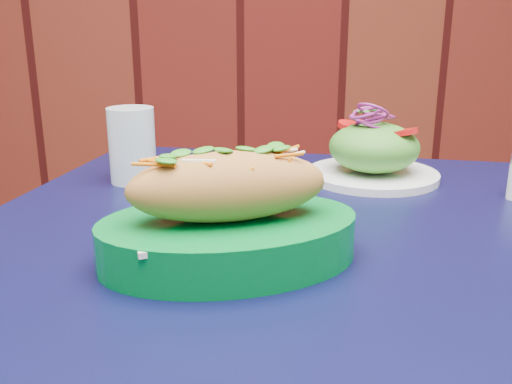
{
  "coord_description": "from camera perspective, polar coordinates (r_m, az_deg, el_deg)",
  "views": [
    {
      "loc": [
        0.37,
        0.74,
        0.99
      ],
      "look_at": [
        0.39,
        1.34,
        0.81
      ],
      "focal_mm": 40.0,
      "sensor_mm": 36.0,
      "label": 1
    }
  ],
  "objects": [
    {
      "name": "cafe_table",
      "position": [
        0.74,
        3.4,
        -9.84
      ],
      "size": [
        0.96,
        0.96,
        0.75
      ],
      "rotation": [
        0.0,
        0.0,
        -0.24
      ],
      "color": "black",
      "rests_on": "ground"
    },
    {
      "name": "water_glass",
      "position": [
        0.9,
        -12.28,
        4.59
      ],
      "size": [
        0.07,
        0.07,
        0.12
      ],
      "primitive_type": "cylinder",
      "color": "silver",
      "rests_on": "cafe_table"
    },
    {
      "name": "banh_mi_basket",
      "position": [
        0.59,
        -2.75,
        -2.66
      ],
      "size": [
        0.3,
        0.23,
        0.13
      ],
      "rotation": [
        0.0,
        0.0,
        0.22
      ],
      "color": "#007128",
      "rests_on": "cafe_table"
    },
    {
      "name": "salad_plate",
      "position": [
        0.92,
        11.68,
        3.91
      ],
      "size": [
        0.21,
        0.21,
        0.12
      ],
      "rotation": [
        0.0,
        0.0,
        0.07
      ],
      "color": "white",
      "rests_on": "cafe_table"
    }
  ]
}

